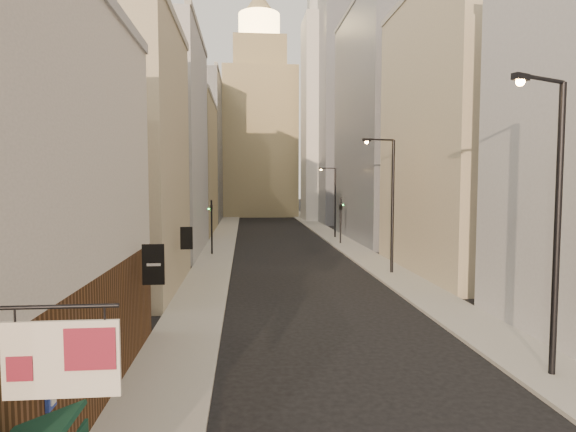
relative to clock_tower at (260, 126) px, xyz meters
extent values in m
cube|color=#9B988D|center=(-5.50, -37.00, -17.56)|extent=(3.00, 140.00, 0.15)
cube|color=#9B988D|center=(7.50, -37.00, -17.56)|extent=(3.00, 140.00, 0.15)
cylinder|color=black|center=(-5.90, -89.00, -12.73)|extent=(2.40, 0.06, 0.06)
cube|color=beige|center=(-5.50, -89.00, -13.48)|extent=(1.60, 0.06, 1.10)
cube|color=maroon|center=(-5.10, -89.00, -13.33)|extent=(0.70, 0.10, 0.60)
cube|color=maroon|center=(-6.05, -89.00, -13.58)|extent=(0.35, 0.10, 0.35)
cube|color=#233BA5|center=(-6.95, -85.80, -15.43)|extent=(0.08, 0.40, 0.50)
cube|color=black|center=(-6.30, -78.00, -14.03)|extent=(0.80, 0.08, 1.50)
cube|color=black|center=(-6.30, -68.00, -14.23)|extent=(0.70, 0.08, 1.30)
cube|color=#BAAD8D|center=(-11.00, -66.00, -9.63)|extent=(8.00, 12.00, 16.00)
cube|color=#9E9FA3|center=(-11.00, -50.00, -7.63)|extent=(8.00, 16.00, 20.00)
cube|color=#9B8A5F|center=(-11.00, -32.00, -9.13)|extent=(8.00, 18.00, 17.00)
cube|color=gray|center=(-11.00, -12.00, -5.63)|extent=(8.00, 20.00, 24.00)
cube|color=#BAAD8D|center=(13.00, -62.00, -7.63)|extent=(8.00, 16.00, 20.00)
cube|color=gray|center=(13.00, -42.00, -4.63)|extent=(8.00, 20.00, 26.00)
cube|color=gray|center=(19.00, -14.00, 7.37)|extent=(20.00, 22.00, 50.00)
cube|color=#9B8A5F|center=(0.00, 0.00, -3.63)|extent=(14.00, 14.00, 28.00)
cube|color=#9B8A5F|center=(0.00, 0.00, 13.37)|extent=(10.00, 10.00, 6.00)
cylinder|color=#FFCC72|center=(0.00, 0.00, 18.87)|extent=(8.00, 8.00, 5.00)
cone|color=#9B8A5F|center=(0.00, 0.00, 23.37)|extent=(7.00, 7.00, 5.00)
cube|color=silver|center=(11.00, -14.00, -0.63)|extent=(8.00, 8.00, 34.00)
cylinder|color=silver|center=(11.00, -14.00, 17.87)|extent=(6.00, 6.00, 3.00)
cylinder|color=black|center=(7.37, -80.82, -12.71)|extent=(0.22, 0.22, 9.84)
cylinder|color=black|center=(6.37, -81.27, -7.79)|extent=(2.05, 1.02, 0.13)
cube|color=black|center=(5.38, -81.72, -7.85)|extent=(0.65, 0.47, 0.20)
sphere|color=#FA9E3E|center=(5.38, -81.72, -7.99)|extent=(0.26, 0.26, 0.26)
cylinder|color=black|center=(7.51, -62.50, -12.85)|extent=(0.21, 0.21, 9.56)
cylinder|color=black|center=(6.48, -62.76, -8.08)|extent=(2.09, 0.64, 0.13)
cube|color=black|center=(5.45, -63.01, -8.13)|extent=(0.62, 0.37, 0.19)
sphere|color=#FA9E3E|center=(5.45, -63.01, -8.27)|extent=(0.25, 0.25, 0.25)
cylinder|color=black|center=(7.56, -40.37, -13.53)|extent=(0.18, 0.18, 8.20)
cylinder|color=black|center=(6.68, -40.60, -9.43)|extent=(1.79, 0.56, 0.11)
cube|color=black|center=(5.80, -40.83, -9.48)|extent=(0.54, 0.32, 0.16)
sphere|color=#FA9E3E|center=(5.80, -40.83, -9.60)|extent=(0.22, 0.22, 0.22)
cylinder|color=black|center=(-5.94, -52.47, -15.13)|extent=(0.16, 0.16, 5.00)
imported|color=black|center=(-5.94, -52.47, -13.43)|extent=(0.54, 0.54, 1.36)
sphere|color=#19E533|center=(-6.19, -52.47, -13.43)|extent=(0.16, 0.16, 0.16)
cylinder|color=black|center=(7.09, -46.01, -15.13)|extent=(0.16, 0.16, 5.00)
imported|color=black|center=(7.09, -46.01, -13.43)|extent=(0.57, 0.57, 1.19)
sphere|color=#19E533|center=(7.34, -46.01, -13.43)|extent=(0.16, 0.16, 0.16)
camera|label=1|loc=(-2.93, -95.80, -11.01)|focal=30.00mm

